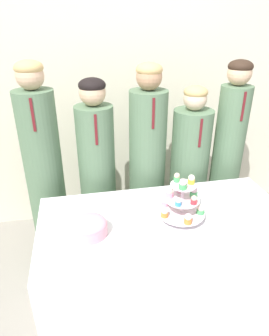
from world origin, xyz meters
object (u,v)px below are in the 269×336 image
(student_2, at_px, (147,170))
(student_3, at_px, (188,176))
(round_cake, at_px, (89,227))
(cake_knife, at_px, (99,255))
(student_1, at_px, (98,179))
(student_4, at_px, (226,160))
(cupcake_stand, at_px, (182,200))
(student_0, at_px, (45,176))

(student_2, distance_m, student_3, 0.37)
(round_cake, bearing_deg, cake_knife, -78.35)
(student_1, height_order, student_4, student_4)
(cake_knife, bearing_deg, student_3, 32.68)
(cupcake_stand, bearing_deg, cake_knife, -156.83)
(student_0, distance_m, student_2, 0.80)
(cupcake_stand, height_order, student_3, student_3)
(cake_knife, bearing_deg, cupcake_stand, 8.91)
(round_cake, distance_m, student_3, 1.13)
(round_cake, relative_size, cupcake_stand, 0.88)
(cake_knife, distance_m, student_0, 0.95)
(student_1, relative_size, student_4, 0.94)
(student_1, xyz_separation_m, student_3, (0.76, 0.00, -0.06))
(student_4, bearing_deg, student_0, 180.00)
(round_cake, distance_m, student_1, 0.73)
(cake_knife, bearing_deg, student_0, 95.94)
(cupcake_stand, bearing_deg, student_3, 65.31)
(round_cake, xyz_separation_m, student_3, (0.87, 0.72, -0.14))
(round_cake, height_order, student_1, student_1)
(round_cake, xyz_separation_m, student_2, (0.51, 0.72, -0.04))
(round_cake, distance_m, student_0, 0.78)
(round_cake, xyz_separation_m, student_0, (-0.29, 0.72, -0.02))
(round_cake, relative_size, student_0, 0.16)
(cupcake_stand, height_order, student_4, student_4)
(student_3, bearing_deg, student_0, 180.00)
(cupcake_stand, relative_size, student_3, 0.21)
(student_1, bearing_deg, student_4, -0.00)
(student_3, bearing_deg, student_4, -0.00)
(student_0, bearing_deg, student_3, -0.00)
(cake_knife, relative_size, student_1, 0.16)
(student_4, bearing_deg, student_2, 180.00)
(student_0, bearing_deg, student_4, -0.00)
(round_cake, height_order, cake_knife, round_cake)
(student_2, bearing_deg, student_3, -0.00)
(cake_knife, height_order, student_1, student_1)
(student_0, bearing_deg, round_cake, -67.88)
(round_cake, distance_m, student_4, 1.40)
(student_0, xyz_separation_m, student_3, (1.16, -0.00, -0.12))
(student_3, bearing_deg, student_2, 180.00)
(cake_knife, height_order, student_2, student_2)
(cake_knife, height_order, student_3, student_3)
(student_4, bearing_deg, round_cake, -149.05)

